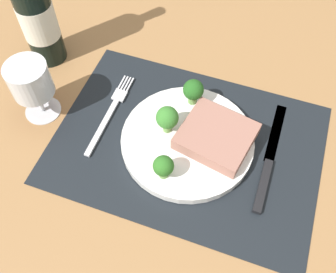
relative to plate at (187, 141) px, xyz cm
name	(u,v)px	position (x,y,z in cm)	size (l,w,h in cm)	color
ground_plane	(187,148)	(0.00, 0.00, -2.60)	(140.00, 110.00, 3.00)	#996D42
placemat	(187,144)	(0.00, 0.00, -0.95)	(46.70, 33.30, 0.30)	black
plate	(187,141)	(0.00, 0.00, 0.00)	(23.36, 23.36, 1.60)	white
steak	(216,136)	(4.70, 1.28, 2.09)	(11.84, 10.80, 2.59)	#9E6B5B
broccoli_front_edge	(167,118)	(-3.96, 0.55, 4.26)	(3.94, 3.94, 5.63)	#6B994C
broccoli_near_steak	(193,90)	(-1.69, 8.08, 3.97)	(3.79, 3.79, 5.28)	#6B994C
broccoli_near_fork	(163,166)	(-1.50, -8.12, 3.69)	(3.44, 3.44, 4.82)	#6B994C
fork	(110,113)	(-15.63, 1.42, -0.55)	(2.40, 19.20, 0.50)	silver
knife	(268,164)	(14.42, 0.53, -0.50)	(1.80, 23.00, 0.80)	black
wine_bottle	(36,14)	(-33.65, 11.08, 9.83)	(6.91, 6.91, 29.96)	black
wine_glass	(31,83)	(-27.94, -2.07, 6.92)	(7.34, 7.34, 11.81)	silver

